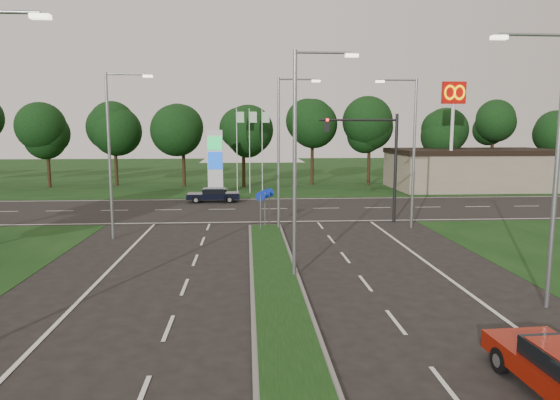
{
  "coord_description": "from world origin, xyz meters",
  "views": [
    {
      "loc": [
        -1.09,
        -13.58,
        5.92
      ],
      "look_at": [
        0.7,
        13.14,
        2.2
      ],
      "focal_mm": 32.0,
      "sensor_mm": 36.0,
      "label": 1
    }
  ],
  "objects": [
    {
      "name": "streetlight_right_far",
      "position": [
        8.8,
        16.0,
        5.08
      ],
      "size": [
        2.53,
        0.22,
        9.0
      ],
      "rotation": [
        0.0,
        0.0,
        3.14
      ],
      "color": "gray",
      "rests_on": "ground"
    },
    {
      "name": "ground",
      "position": [
        0.0,
        0.0,
        0.0
      ],
      "size": [
        160.0,
        160.0,
        0.0
      ],
      "primitive_type": "plane",
      "color": "black",
      "rests_on": "ground"
    },
    {
      "name": "streetlight_right_near",
      "position": [
        8.8,
        2.0,
        5.08
      ],
      "size": [
        2.53,
        0.22,
        9.0
      ],
      "rotation": [
        0.0,
        0.0,
        3.14
      ],
      "color": "gray",
      "rests_on": "ground"
    },
    {
      "name": "traffic_signal",
      "position": [
        7.19,
        18.0,
        4.65
      ],
      "size": [
        5.1,
        0.42,
        7.0
      ],
      "color": "black",
      "rests_on": "ground"
    },
    {
      "name": "navy_sedan",
      "position": [
        -3.87,
        28.0,
        0.63
      ],
      "size": [
        4.29,
        1.79,
        1.18
      ],
      "rotation": [
        0.0,
        0.0,
        1.57
      ],
      "color": "black",
      "rests_on": "ground"
    },
    {
      "name": "gas_pylon",
      "position": [
        -3.79,
        33.05,
        3.2
      ],
      "size": [
        5.8,
        1.26,
        8.0
      ],
      "color": "silver",
      "rests_on": "ground"
    },
    {
      "name": "mcdonalds_sign",
      "position": [
        18.0,
        31.97,
        7.99
      ],
      "size": [
        2.2,
        0.47,
        10.4
      ],
      "color": "silver",
      "rests_on": "ground"
    },
    {
      "name": "median_signs",
      "position": [
        0.0,
        16.4,
        1.71
      ],
      "size": [
        1.16,
        1.76,
        2.38
      ],
      "color": "gray",
      "rests_on": "ground"
    },
    {
      "name": "streetlight_median_far",
      "position": [
        1.0,
        16.0,
        5.08
      ],
      "size": [
        2.53,
        0.22,
        9.0
      ],
      "color": "gray",
      "rests_on": "ground"
    },
    {
      "name": "streetlight_left_far",
      "position": [
        -8.3,
        14.0,
        5.08
      ],
      "size": [
        2.53,
        0.22,
        9.0
      ],
      "color": "gray",
      "rests_on": "ground"
    },
    {
      "name": "median_kerb",
      "position": [
        0.0,
        4.0,
        0.06
      ],
      "size": [
        2.0,
        26.0,
        0.12
      ],
      "primitive_type": "cube",
      "color": "slate",
      "rests_on": "ground"
    },
    {
      "name": "streetlight_median_near",
      "position": [
        1.0,
        6.0,
        5.08
      ],
      "size": [
        2.53,
        0.22,
        9.0
      ],
      "color": "gray",
      "rests_on": "ground"
    },
    {
      "name": "cross_road",
      "position": [
        0.0,
        24.0,
        0.0
      ],
      "size": [
        160.0,
        12.0,
        0.02
      ],
      "primitive_type": "cube",
      "color": "black",
      "rests_on": "ground"
    },
    {
      "name": "commercial_building",
      "position": [
        22.0,
        36.0,
        2.0
      ],
      "size": [
        16.0,
        9.0,
        4.0
      ],
      "primitive_type": "cube",
      "color": "gray",
      "rests_on": "ground"
    },
    {
      "name": "verge_far",
      "position": [
        0.0,
        55.0,
        0.0
      ],
      "size": [
        160.0,
        50.0,
        0.02
      ],
      "primitive_type": "cube",
      "color": "black",
      "rests_on": "ground"
    },
    {
      "name": "treeline_far",
      "position": [
        0.1,
        39.93,
        6.83
      ],
      "size": [
        6.0,
        6.0,
        9.9
      ],
      "color": "black",
      "rests_on": "ground"
    }
  ]
}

